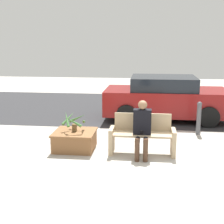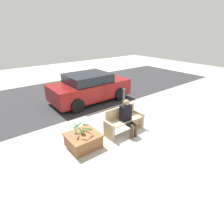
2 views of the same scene
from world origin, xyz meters
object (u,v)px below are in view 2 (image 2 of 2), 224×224
object	(u,v)px
person_seated	(127,116)
potted_plant	(82,127)
parked_car	(90,87)
bollard_post	(124,97)
planter_box	(83,140)
bench	(124,121)

from	to	relation	value
person_seated	potted_plant	bearing A→B (deg)	169.91
parked_car	bollard_post	distance (m)	1.84
planter_box	potted_plant	distance (m)	0.44
parked_car	bench	bearing A→B (deg)	-101.37
person_seated	potted_plant	world-z (taller)	person_seated
bollard_post	planter_box	bearing A→B (deg)	-152.89
potted_plant	parked_car	distance (m)	3.89
person_seated	parked_car	world-z (taller)	parked_car
planter_box	parked_car	size ratio (longest dim) A/B	0.25
parked_car	planter_box	bearing A→B (deg)	-124.93
potted_plant	bollard_post	size ratio (longest dim) A/B	0.63
bench	bollard_post	world-z (taller)	bollard_post
bench	potted_plant	distance (m)	1.60
person_seated	parked_car	bearing A→B (deg)	79.10
planter_box	potted_plant	world-z (taller)	potted_plant
potted_plant	bench	bearing A→B (deg)	-3.72
person_seated	planter_box	distance (m)	1.65
planter_box	parked_car	world-z (taller)	parked_car
bench	parked_car	world-z (taller)	parked_car
bench	potted_plant	bearing A→B (deg)	176.28
planter_box	bollard_post	world-z (taller)	bollard_post
potted_plant	parked_car	bearing A→B (deg)	54.85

